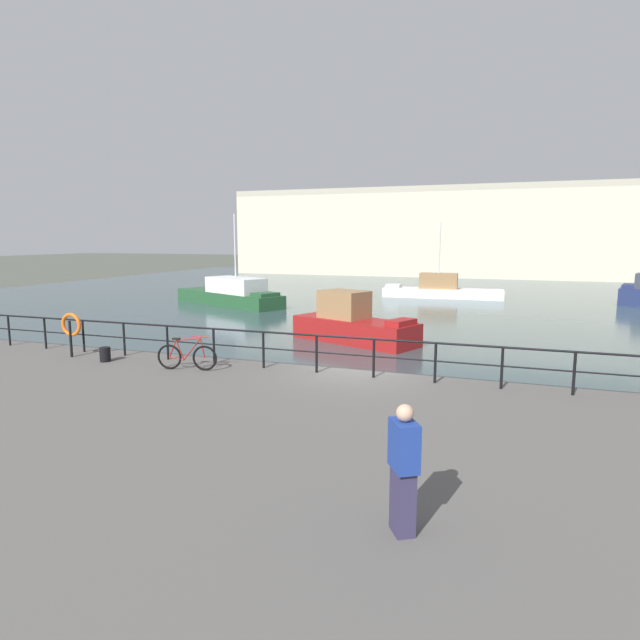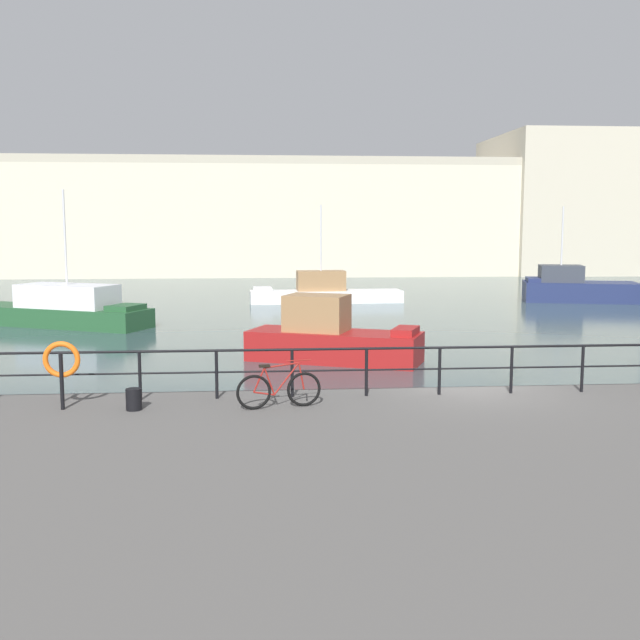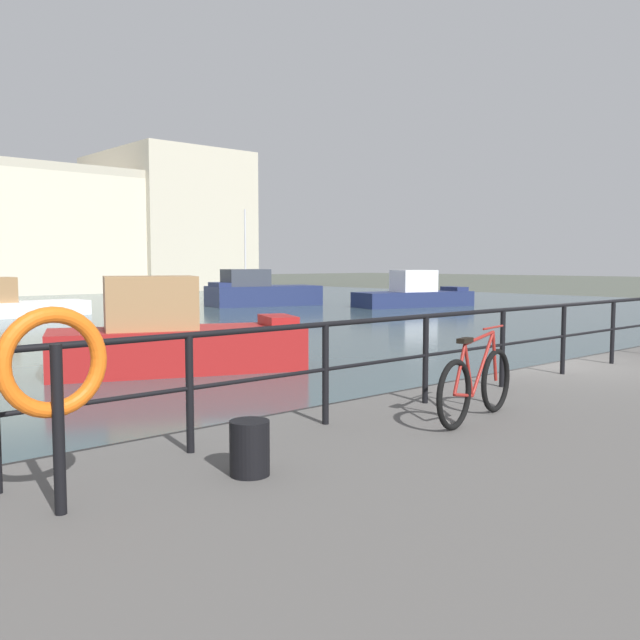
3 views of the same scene
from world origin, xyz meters
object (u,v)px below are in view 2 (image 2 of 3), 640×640
at_px(moored_white_yacht, 576,288).
at_px(moored_blue_motorboat, 58,309).
at_px(harbor_building, 365,218).
at_px(parked_bicycle, 279,389).
at_px(moored_red_daysailer, 324,292).
at_px(moored_harbor_tender, 331,338).
at_px(mooring_bollard, 134,399).
at_px(life_ring_stand, 62,362).

bearing_deg(moored_white_yacht, moored_blue_motorboat, 31.92).
relative_size(harbor_building, parked_bicycle, 34.16).
distance_m(harbor_building, parked_bicycle, 58.17).
relative_size(harbor_building, moored_blue_motorboat, 6.18).
bearing_deg(parked_bicycle, moored_red_daysailer, 72.24).
distance_m(moored_harbor_tender, mooring_bollard, 11.02).
distance_m(moored_harbor_tender, moored_white_yacht, 25.13).
bearing_deg(mooring_bollard, life_ring_stand, 171.73).
distance_m(moored_white_yacht, life_ring_stand, 36.64).
bearing_deg(parked_bicycle, moored_harbor_tender, 67.38).
bearing_deg(moored_blue_motorboat, moored_red_daysailer, 61.31).
distance_m(moored_blue_motorboat, life_ring_stand, 20.30).
bearing_deg(life_ring_stand, moored_blue_motorboat, 104.81).
bearing_deg(parked_bicycle, moored_white_yacht, 45.88).
distance_m(harbor_building, moored_harbor_tender, 48.14).
bearing_deg(moored_red_daysailer, moored_blue_motorboat, 33.50).
xyz_separation_m(moored_blue_motorboat, parked_bicycle, (9.57, -19.88, 0.49)).
bearing_deg(moored_white_yacht, moored_harbor_tender, 63.02).
xyz_separation_m(moored_harbor_tender, life_ring_stand, (-6.41, -9.63, 1.05)).
height_order(moored_harbor_tender, life_ring_stand, life_ring_stand).
bearing_deg(parked_bicycle, harbor_building, 69.19).
xyz_separation_m(moored_red_daysailer, mooring_bollard, (-6.37, -29.22, 0.45)).
bearing_deg(moored_blue_motorboat, moored_harbor_tender, -15.29).
xyz_separation_m(moored_harbor_tender, mooring_bollard, (-4.96, -9.84, 0.29)).
relative_size(moored_harbor_tender, life_ring_stand, 4.37).
bearing_deg(harbor_building, moored_red_daysailer, -102.89).
xyz_separation_m(moored_blue_motorboat, moored_white_yacht, (28.25, 8.84, 0.04)).
distance_m(moored_red_daysailer, parked_bicycle, 29.49).
bearing_deg(life_ring_stand, mooring_bollard, -8.27).
relative_size(harbor_building, moored_white_yacht, 8.46).
height_order(moored_white_yacht, parked_bicycle, moored_white_yacht).
bearing_deg(life_ring_stand, moored_red_daysailer, 74.92).
relative_size(moored_harbor_tender, moored_red_daysailer, 0.67).
distance_m(parked_bicycle, life_ring_stand, 4.43).
bearing_deg(moored_white_yacht, parked_bicycle, 71.50).
relative_size(harbor_building, moored_red_daysailer, 6.56).
bearing_deg(life_ring_stand, moored_white_yacht, 50.95).
relative_size(parked_bicycle, mooring_bollard, 3.97).
relative_size(moored_harbor_tender, parked_bicycle, 3.49).
xyz_separation_m(moored_red_daysailer, parked_bicycle, (-3.43, -29.29, 0.62)).
xyz_separation_m(moored_white_yacht, parked_bicycle, (-18.69, -28.72, 0.44)).
distance_m(moored_white_yacht, parked_bicycle, 34.27).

